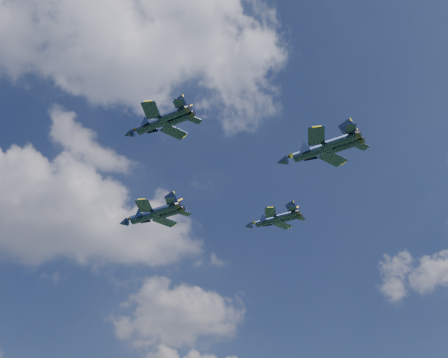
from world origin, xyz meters
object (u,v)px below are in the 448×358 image
jet_right (267,221)px  jet_slot (310,152)px  jet_lead (144,216)px  jet_left (151,125)px

jet_right → jet_slot: size_ratio=0.81×
jet_lead → jet_left: size_ratio=1.13×
jet_lead → jet_slot: size_ratio=0.97×
jet_lead → jet_left: bearing=-142.3°
jet_lead → jet_right: 26.29m
jet_lead → jet_right: (26.19, -2.00, 1.04)m
jet_left → jet_slot: 29.12m
jet_left → jet_right: bearing=-6.0°
jet_lead → jet_slot: jet_slot is taller
jet_right → jet_lead: bearing=127.1°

